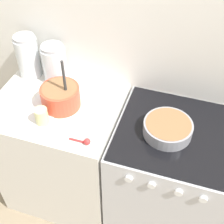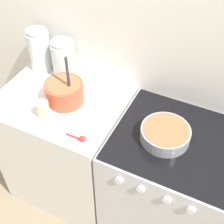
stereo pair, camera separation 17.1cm
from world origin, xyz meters
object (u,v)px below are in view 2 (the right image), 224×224
Objects in this scene: storage_jar_middle at (64,61)px; mixing_bowl at (64,91)px; baking_pan at (165,134)px; tin_can at (43,110)px; stove at (166,186)px; storage_jar_left at (40,52)px.

mixing_bowl is at bearing -58.11° from storage_jar_middle.
baking_pan is 0.68m from tin_can.
storage_jar_middle reaches higher than stove.
storage_jar_middle is 2.47× the size of tin_can.
storage_jar_middle reaches higher than baking_pan.
mixing_bowl is 0.63m from baking_pan.
stove is at bearing 12.80° from tin_can.
storage_jar_left is 2.78× the size of tin_can.
stove is at bearing -12.08° from storage_jar_left.
storage_jar_middle is at bearing -0.00° from storage_jar_left.
storage_jar_left is (-0.31, 0.21, 0.05)m from mixing_bowl.
storage_jar_middle reaches higher than tin_can.
storage_jar_left is at bearing 167.92° from stove.
mixing_bowl reaches higher than baking_pan.
baking_pan is at bearing -14.31° from storage_jar_left.
mixing_bowl is at bearing 179.98° from stove.
storage_jar_middle is at bearing 103.95° from tin_can.
stove is 0.86m from mixing_bowl.
storage_jar_left is (-0.94, 0.24, 0.08)m from baking_pan.
baking_pan is 0.80m from storage_jar_middle.
baking_pan is 0.97m from storage_jar_left.
tin_can is at bearing -168.35° from baking_pan.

